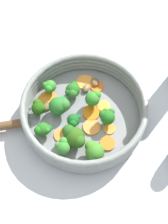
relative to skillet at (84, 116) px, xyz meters
The scene contains 29 objects.
ground_plane 0.01m from the skillet, ahead, with size 4.00×4.00×0.00m, color #B2BBC0.
skillet is the anchor object (origin of this frame).
skillet_rim_wall 0.03m from the skillet, ahead, with size 0.29×0.29×0.06m.
skillet_rivet_left 0.13m from the skillet, 75.32° to the right, with size 0.01×0.01×0.01m, color gray.
skillet_rivet_right 0.13m from the skillet, 39.49° to the right, with size 0.01×0.01×0.01m, color gray.
carrot_slice_0 0.09m from the skillet, 159.38° to the right, with size 0.04×0.04×0.00m, color orange.
carrot_slice_1 0.09m from the skillet, behind, with size 0.03×0.03×0.00m, color orange.
carrot_slice_2 0.09m from the skillet, 58.00° to the left, with size 0.04×0.04×0.01m, color orange.
carrot_slice_3 0.07m from the skillet, 80.30° to the left, with size 0.03×0.03×0.00m, color orange.
carrot_slice_4 0.10m from the skillet, 93.85° to the right, with size 0.05×0.05×0.00m, color orange.
carrot_slice_5 0.02m from the skillet, 125.03° to the left, with size 0.04×0.04×0.01m, color orange.
carrot_slice_6 0.04m from the skillet, 50.70° to the left, with size 0.04×0.04×0.00m, color orange.
carrot_slice_7 0.05m from the skillet, 139.22° to the left, with size 0.03×0.03×0.00m, color #F49D36.
carrot_slice_8 0.08m from the skillet, 21.75° to the right, with size 0.04×0.04×0.00m, color orange.
broccoli_floret_0 0.09m from the skillet, ahead, with size 0.05×0.06×0.06m.
broccoli_floret_1 0.05m from the skillet, 166.06° to the left, with size 0.04×0.04×0.05m.
broccoli_floret_2 0.11m from the skillet, ahead, with size 0.04×0.03×0.05m.
broccoli_floret_3 0.07m from the skillet, 94.29° to the left, with size 0.04×0.04×0.05m.
broccoli_floret_4 0.07m from the skillet, 131.26° to the right, with size 0.05×0.04×0.04m.
broccoli_floret_5 0.07m from the skillet, 76.12° to the right, with size 0.05×0.05×0.05m.
broccoli_floret_6 0.11m from the skillet, 39.84° to the right, with size 0.04×0.04×0.04m.
broccoli_floret_7 0.11m from the skillet, 71.39° to the right, with size 0.04×0.04×0.04m.
broccoli_floret_8 0.11m from the skillet, 34.05° to the left, with size 0.04×0.05×0.05m.
broccoli_floret_9 0.11m from the skillet, 104.70° to the right, with size 0.04×0.03×0.04m.
broccoli_floret_10 0.05m from the skillet, 17.16° to the right, with size 0.04×0.03×0.04m.
mushroom_piece_0 0.07m from the skillet, 161.96° to the right, with size 0.02×0.02×0.01m, color brown.
mushroom_piece_1 0.10m from the skillet, behind, with size 0.03×0.02×0.01m, color brown.
mushroom_piece_2 0.07m from the skillet, 91.65° to the right, with size 0.02×0.02×0.01m, color brown.
mushroom_piece_3 0.10m from the skillet, 80.57° to the right, with size 0.03×0.02×0.01m, color brown.
Camera 1 is at (0.33, 0.13, 0.68)m, focal length 50.00 mm.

